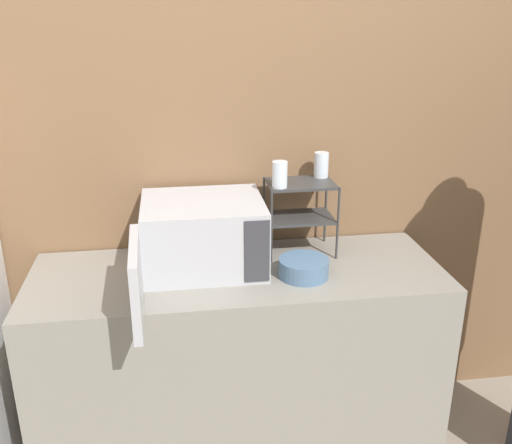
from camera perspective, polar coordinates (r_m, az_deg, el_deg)
name	(u,v)px	position (r m, az deg, el deg)	size (l,w,h in m)	color
wall_back	(228,158)	(2.55, -2.85, 6.37)	(8.00, 0.06, 2.60)	brown
counter	(239,364)	(2.59, -1.70, -14.03)	(1.70, 0.62, 0.91)	gray
microwave	(201,236)	(2.34, -5.56, -1.42)	(0.52, 0.80, 0.29)	#ADADB2
dish_rack	(300,202)	(2.47, 4.44, 1.99)	(0.30, 0.21, 0.32)	#333333
glass_front_left	(280,174)	(2.35, 2.39, 4.77)	(0.06, 0.06, 0.11)	silver
glass_back_right	(321,165)	(2.51, 6.54, 5.70)	(0.06, 0.06, 0.11)	silver
bowl	(304,268)	(2.31, 4.79, -4.60)	(0.20, 0.20, 0.07)	slate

